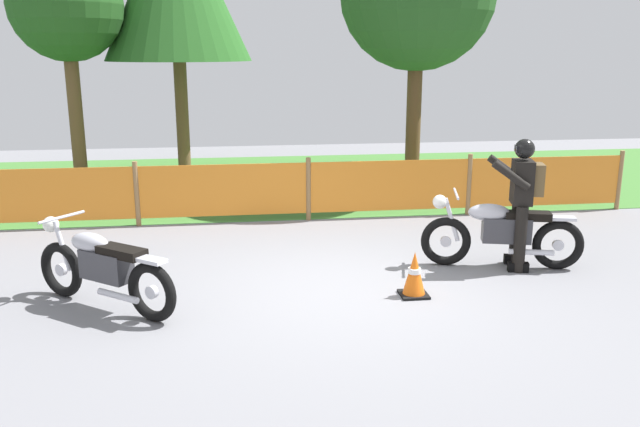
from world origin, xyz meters
TOP-DOWN VIEW (x-y plane):
  - ground at (0.00, 0.00)m, footprint 24.00×24.00m
  - grass_verge at (0.00, 6.60)m, footprint 24.00×6.62m
  - barrier_fence at (0.00, 3.29)m, footprint 11.14×0.08m
  - tree_leftmost at (-4.35, 6.74)m, footprint 2.21×2.21m
  - motorcycle_lead at (-2.68, -0.21)m, footprint 1.69×1.36m
  - motorcycle_trailing at (2.19, 0.53)m, footprint 2.04×0.79m
  - rider_trailing at (2.41, 0.48)m, footprint 0.75×0.64m
  - traffic_cone at (0.80, -0.32)m, footprint 0.32×0.32m

SIDE VIEW (x-z plane):
  - ground at x=0.00m, z-range -0.02..0.00m
  - grass_verge at x=0.00m, z-range 0.00..0.01m
  - traffic_cone at x=0.80m, z-range -0.01..0.52m
  - motorcycle_lead at x=-2.68m, z-range -0.01..0.96m
  - motorcycle_trailing at x=2.19m, z-range -0.01..0.97m
  - barrier_fence at x=0.00m, z-range 0.02..1.07m
  - rider_trailing at x=2.41m, z-range 0.11..1.80m
  - tree_leftmost at x=-4.35m, z-range 1.21..5.94m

